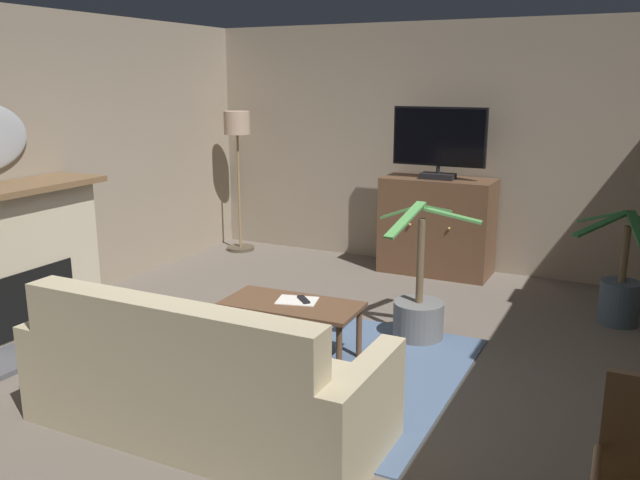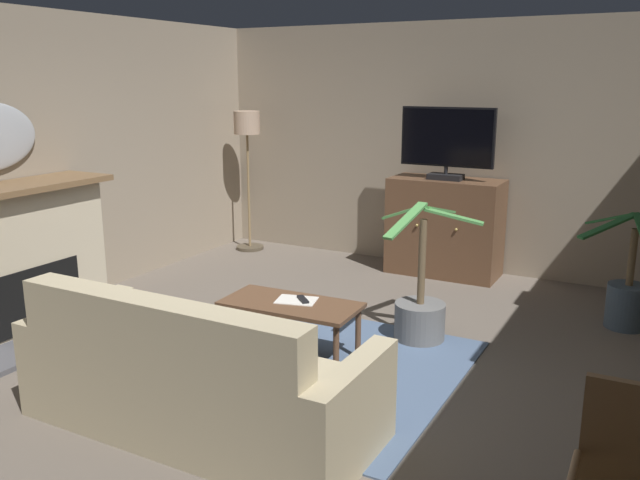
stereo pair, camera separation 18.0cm
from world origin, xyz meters
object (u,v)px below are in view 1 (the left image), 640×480
object	(u,v)px
sofa_floral	(200,385)
potted_plant_small_fern_corner	(620,294)
potted_plant_on_hearth_side	(419,312)
floor_lamp	(238,144)
tv_cabinet	(437,228)
coffee_table	(292,309)
tv_remote	(304,300)
fireplace	(12,265)
television	(439,141)
folded_newspaper	(297,300)
cat	(167,334)

from	to	relation	value
sofa_floral	potted_plant_small_fern_corner	world-z (taller)	potted_plant_small_fern_corner
potted_plant_on_hearth_side	floor_lamp	bearing A→B (deg)	148.24
tv_cabinet	coffee_table	world-z (taller)	tv_cabinet
tv_remote	floor_lamp	xyz separation A→B (m)	(-2.23, 2.53, 0.86)
fireplace	coffee_table	size ratio (longest dim) A/B	1.62
television	sofa_floral	bearing A→B (deg)	-94.03
tv_cabinet	floor_lamp	bearing A→B (deg)	-177.14
fireplace	floor_lamp	bearing A→B (deg)	87.54
fireplace	tv_cabinet	world-z (taller)	fireplace
fireplace	sofa_floral	world-z (taller)	fireplace
folded_newspaper	cat	world-z (taller)	folded_newspaper
coffee_table	tv_remote	xyz separation A→B (m)	(0.06, 0.07, 0.06)
coffee_table	potted_plant_on_hearth_side	world-z (taller)	potted_plant_on_hearth_side
tv_remote	cat	bearing A→B (deg)	58.16
fireplace	tv_cabinet	xyz separation A→B (m)	(2.61, 3.30, -0.10)
potted_plant_on_hearth_side	floor_lamp	world-z (taller)	floor_lamp
television	folded_newspaper	size ratio (longest dim) A/B	3.32
television	cat	distance (m)	3.46
fireplace	potted_plant_on_hearth_side	bearing A→B (deg)	24.51
television	floor_lamp	distance (m)	2.47
potted_plant_on_hearth_side	cat	size ratio (longest dim) A/B	1.91
coffee_table	tv_remote	world-z (taller)	tv_remote
sofa_floral	floor_lamp	bearing A→B (deg)	119.97
fireplace	tv_cabinet	bearing A→B (deg)	51.72
fireplace	tv_cabinet	size ratio (longest dim) A/B	1.44
cat	potted_plant_small_fern_corner	bearing A→B (deg)	33.26
potted_plant_on_hearth_side	floor_lamp	xyz separation A→B (m)	(-2.90, 1.79, 1.09)
coffee_table	potted_plant_small_fern_corner	distance (m)	2.92
tv_remote	cat	size ratio (longest dim) A/B	0.28
television	cat	bearing A→B (deg)	-114.99
tv_remote	sofa_floral	distance (m)	1.28
television	folded_newspaper	distance (m)	2.82
potted_plant_small_fern_corner	floor_lamp	xyz separation A→B (m)	(-4.36, 0.69, 1.05)
potted_plant_small_fern_corner	floor_lamp	distance (m)	4.54
folded_newspaper	coffee_table	bearing A→B (deg)	-120.51
coffee_table	cat	distance (m)	1.10
sofa_floral	tv_remote	bearing A→B (deg)	88.71
television	fireplace	bearing A→B (deg)	-128.73
tv_cabinet	coffee_table	xyz separation A→B (m)	(-0.31, -2.73, -0.11)
folded_newspaper	floor_lamp	distance (m)	3.46
television	folded_newspaper	xyz separation A→B (m)	(-0.29, -2.62, -1.00)
tv_cabinet	coffee_table	distance (m)	2.75
tv_cabinet	tv_remote	xyz separation A→B (m)	(-0.24, -2.66, -0.04)
sofa_floral	cat	world-z (taller)	sofa_floral
potted_plant_on_hearth_side	coffee_table	bearing A→B (deg)	-132.24
coffee_table	sofa_floral	xyz separation A→B (m)	(0.03, -1.20, -0.09)
potted_plant_small_fern_corner	cat	bearing A→B (deg)	-146.74
folded_newspaper	television	bearing A→B (deg)	69.03
potted_plant_on_hearth_side	tv_cabinet	bearing A→B (deg)	102.63
sofa_floral	potted_plant_small_fern_corner	distance (m)	3.79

